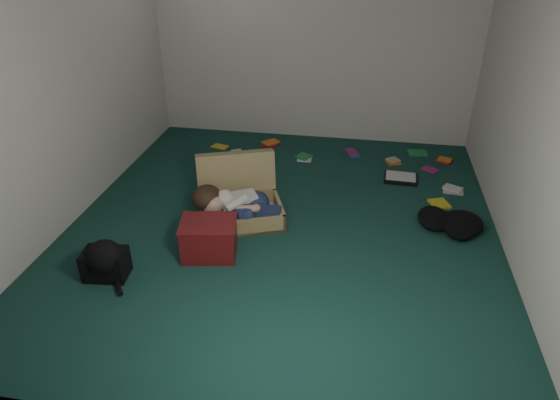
% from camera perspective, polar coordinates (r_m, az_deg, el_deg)
% --- Properties ---
extents(floor, '(4.50, 4.50, 0.00)m').
position_cam_1_polar(floor, '(4.79, 0.31, -2.77)').
color(floor, '#153E35').
rests_on(floor, ground).
extents(wall_back, '(4.50, 0.00, 4.50)m').
position_cam_1_polar(wall_back, '(6.40, 3.91, 18.14)').
color(wall_back, silver).
rests_on(wall_back, ground).
extents(wall_front, '(4.50, 0.00, 4.50)m').
position_cam_1_polar(wall_front, '(2.25, -9.32, -4.93)').
color(wall_front, silver).
rests_on(wall_front, ground).
extents(wall_left, '(0.00, 4.50, 4.50)m').
position_cam_1_polar(wall_left, '(4.96, -23.64, 12.45)').
color(wall_left, silver).
rests_on(wall_left, ground).
extents(wall_right, '(0.00, 4.50, 4.50)m').
position_cam_1_polar(wall_right, '(4.39, 27.47, 9.56)').
color(wall_right, silver).
rests_on(wall_right, ground).
extents(suitcase, '(0.99, 0.98, 0.57)m').
position_cam_1_polar(suitcase, '(4.89, -4.69, 0.20)').
color(suitcase, tan).
rests_on(suitcase, floor).
extents(person, '(0.86, 0.44, 0.35)m').
position_cam_1_polar(person, '(4.69, -5.07, -0.53)').
color(person, silver).
rests_on(person, suitcase).
extents(maroon_bin, '(0.53, 0.45, 0.33)m').
position_cam_1_polar(maroon_bin, '(4.33, -8.10, -4.36)').
color(maroon_bin, '#5F1314').
rests_on(maroon_bin, floor).
extents(backpack, '(0.46, 0.39, 0.26)m').
position_cam_1_polar(backpack, '(4.30, -19.33, -6.80)').
color(backpack, black).
rests_on(backpack, floor).
extents(clothing_pile, '(0.50, 0.43, 0.14)m').
position_cam_1_polar(clothing_pile, '(4.90, 18.91, -2.76)').
color(clothing_pile, black).
rests_on(clothing_pile, floor).
extents(paper_tray, '(0.37, 0.29, 0.05)m').
position_cam_1_polar(paper_tray, '(5.74, 13.62, 2.46)').
color(paper_tray, black).
rests_on(paper_tray, floor).
extents(book_scatter, '(2.99, 1.46, 0.02)m').
position_cam_1_polar(book_scatter, '(6.06, 8.71, 4.32)').
color(book_scatter, yellow).
rests_on(book_scatter, floor).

